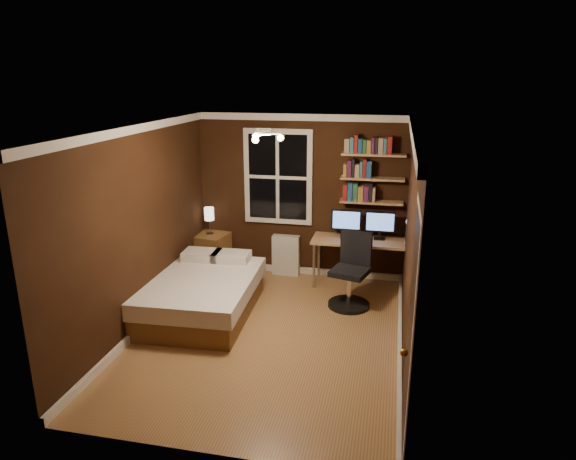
% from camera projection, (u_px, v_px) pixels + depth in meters
% --- Properties ---
extents(floor, '(4.20, 4.20, 0.00)m').
position_uv_depth(floor, '(269.00, 335.00, 6.28)').
color(floor, brown).
rests_on(floor, ground).
extents(wall_back, '(3.20, 0.04, 2.50)m').
position_uv_depth(wall_back, '(301.00, 197.00, 7.88)').
color(wall_back, black).
rests_on(wall_back, ground).
extents(wall_left, '(0.04, 4.20, 2.50)m').
position_uv_depth(wall_left, '(140.00, 229.00, 6.23)').
color(wall_left, black).
rests_on(wall_left, ground).
extents(wall_right, '(0.04, 4.20, 2.50)m').
position_uv_depth(wall_right, '(409.00, 247.00, 5.59)').
color(wall_right, black).
rests_on(wall_right, ground).
extents(ceiling, '(3.20, 4.20, 0.02)m').
position_uv_depth(ceiling, '(266.00, 128.00, 5.55)').
color(ceiling, white).
rests_on(ceiling, wall_back).
extents(window, '(1.06, 0.06, 1.46)m').
position_uv_depth(window, '(278.00, 177.00, 7.83)').
color(window, silver).
rests_on(window, wall_back).
extents(door, '(0.03, 0.82, 2.05)m').
position_uv_depth(door, '(409.00, 332.00, 4.21)').
color(door, black).
rests_on(door, ground).
extents(door_knob, '(0.06, 0.06, 0.06)m').
position_uv_depth(door_knob, '(404.00, 353.00, 3.95)').
color(door_knob, '#C8873A').
rests_on(door_knob, door).
extents(ceiling_fixture, '(0.44, 0.44, 0.18)m').
position_uv_depth(ceiling_fixture, '(264.00, 138.00, 5.48)').
color(ceiling_fixture, beige).
rests_on(ceiling_fixture, ceiling).
extents(bookshelf_lower, '(0.92, 0.22, 0.03)m').
position_uv_depth(bookshelf_lower, '(371.00, 202.00, 7.55)').
color(bookshelf_lower, '#AE7C54').
rests_on(bookshelf_lower, wall_back).
extents(books_row_lower, '(0.42, 0.16, 0.23)m').
position_uv_depth(books_row_lower, '(372.00, 193.00, 7.51)').
color(books_row_lower, maroon).
rests_on(books_row_lower, bookshelf_lower).
extents(bookshelf_middle, '(0.92, 0.22, 0.03)m').
position_uv_depth(bookshelf_middle, '(373.00, 179.00, 7.45)').
color(bookshelf_middle, '#AE7C54').
rests_on(bookshelf_middle, wall_back).
extents(books_row_middle, '(0.42, 0.16, 0.23)m').
position_uv_depth(books_row_middle, '(373.00, 170.00, 7.41)').
color(books_row_middle, navy).
rests_on(books_row_middle, bookshelf_middle).
extents(bookshelf_upper, '(0.92, 0.22, 0.03)m').
position_uv_depth(bookshelf_upper, '(374.00, 155.00, 7.35)').
color(bookshelf_upper, '#AE7C54').
rests_on(bookshelf_upper, wall_back).
extents(books_row_upper, '(0.66, 0.16, 0.23)m').
position_uv_depth(books_row_upper, '(374.00, 145.00, 7.31)').
color(books_row_upper, '#265A3A').
rests_on(books_row_upper, bookshelf_upper).
extents(bed, '(1.42, 1.91, 0.63)m').
position_uv_depth(bed, '(202.00, 294.00, 6.77)').
color(bed, brown).
rests_on(bed, ground).
extents(nightstand, '(0.58, 0.58, 0.63)m').
position_uv_depth(nightstand, '(211.00, 253.00, 8.20)').
color(nightstand, brown).
rests_on(nightstand, ground).
extents(bedside_lamp, '(0.15, 0.15, 0.44)m').
position_uv_depth(bedside_lamp, '(209.00, 221.00, 8.04)').
color(bedside_lamp, beige).
rests_on(bedside_lamp, nightstand).
extents(radiator, '(0.43, 0.15, 0.64)m').
position_uv_depth(radiator, '(286.00, 255.00, 8.08)').
color(radiator, beige).
rests_on(radiator, ground).
extents(desk, '(1.51, 0.57, 0.72)m').
position_uv_depth(desk, '(363.00, 244.00, 7.57)').
color(desk, '#AE7C54').
rests_on(desk, ground).
extents(monitor_left, '(0.44, 0.12, 0.42)m').
position_uv_depth(monitor_left, '(346.00, 224.00, 7.61)').
color(monitor_left, black).
rests_on(monitor_left, desk).
extents(monitor_right, '(0.44, 0.12, 0.42)m').
position_uv_depth(monitor_right, '(380.00, 226.00, 7.51)').
color(monitor_right, black).
rests_on(monitor_right, desk).
extents(desk_lamp, '(0.14, 0.32, 0.44)m').
position_uv_depth(desk_lamp, '(409.00, 231.00, 7.25)').
color(desk_lamp, silver).
rests_on(desk_lamp, desk).
extents(office_chair, '(0.57, 0.57, 1.03)m').
position_uv_depth(office_chair, '(351.00, 278.00, 6.97)').
color(office_chair, black).
rests_on(office_chair, ground).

